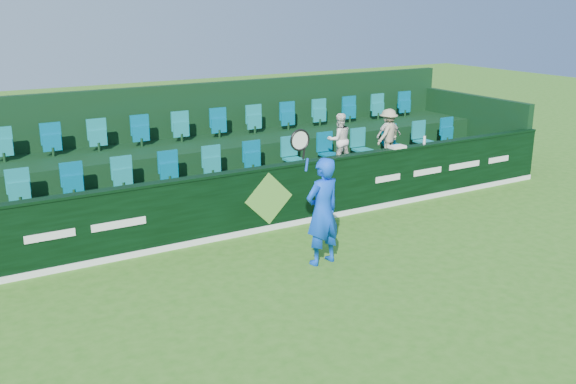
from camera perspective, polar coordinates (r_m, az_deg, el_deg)
ground at (r=10.37m, az=8.88°, el=-9.80°), size 60.00×60.00×0.00m
sponsor_hoarding at (r=13.22m, az=-1.93°, el=-0.58°), size 16.00×0.25×1.35m
stand_tier_front at (r=14.23m, az=-4.05°, el=-0.51°), size 16.00×2.00×0.80m
stand_tier_back at (r=15.83m, az=-7.15°, el=2.11°), size 16.00×1.80×1.30m
stand_rear at (r=16.10m, az=-7.85°, el=4.40°), size 16.00×4.10×2.60m
seat_row_front at (r=14.39m, az=-4.82°, el=2.56°), size 13.50×0.50×0.60m
seat_row_back at (r=15.89m, az=-7.70°, el=5.66°), size 13.50×0.50×0.60m
tennis_player at (r=11.42m, az=3.07°, el=-1.68°), size 1.15×0.57×2.57m
spectator_left at (r=15.27m, az=4.57°, el=4.66°), size 0.68×0.57×1.26m
spectator_middle at (r=16.17m, az=8.94°, el=4.98°), size 0.70×0.35×1.15m
spectator_right at (r=16.15m, az=8.88°, el=5.13°), size 0.91×0.71×1.24m
towel at (r=14.92m, az=9.68°, el=3.98°), size 0.37×0.24×0.06m
drinks_bottle at (r=15.43m, az=12.03°, el=4.54°), size 0.06×0.06×0.20m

